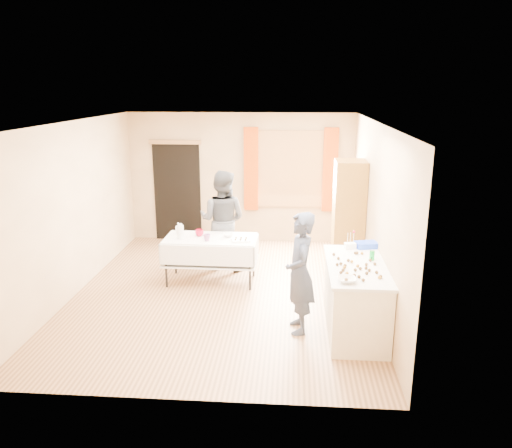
# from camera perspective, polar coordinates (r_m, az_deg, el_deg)

# --- Properties ---
(floor) EXTENTS (4.50, 5.50, 0.02)m
(floor) POSITION_cam_1_polar(r_m,az_deg,el_deg) (7.84, -3.82, -7.90)
(floor) COLOR #9E7047
(floor) RESTS_ON ground
(ceiling) EXTENTS (4.50, 5.50, 0.02)m
(ceiling) POSITION_cam_1_polar(r_m,az_deg,el_deg) (7.21, -4.20, 11.58)
(ceiling) COLOR white
(ceiling) RESTS_ON floor
(wall_back) EXTENTS (4.50, 0.02, 2.60)m
(wall_back) POSITION_cam_1_polar(r_m,az_deg,el_deg) (10.09, -1.77, 5.25)
(wall_back) COLOR tan
(wall_back) RESTS_ON floor
(wall_front) EXTENTS (4.50, 0.02, 2.60)m
(wall_front) POSITION_cam_1_polar(r_m,az_deg,el_deg) (4.83, -8.67, -6.58)
(wall_front) COLOR tan
(wall_front) RESTS_ON floor
(wall_left) EXTENTS (0.02, 5.50, 2.60)m
(wall_left) POSITION_cam_1_polar(r_m,az_deg,el_deg) (8.05, -20.14, 1.64)
(wall_left) COLOR tan
(wall_left) RESTS_ON floor
(wall_right) EXTENTS (0.02, 5.50, 2.60)m
(wall_right) POSITION_cam_1_polar(r_m,az_deg,el_deg) (7.44, 13.51, 1.08)
(wall_right) COLOR tan
(wall_right) RESTS_ON floor
(window_frame) EXTENTS (1.32, 0.06, 1.52)m
(window_frame) POSITION_cam_1_polar(r_m,az_deg,el_deg) (9.96, 3.96, 6.25)
(window_frame) COLOR olive
(window_frame) RESTS_ON wall_back
(window_pane) EXTENTS (1.20, 0.02, 1.40)m
(window_pane) POSITION_cam_1_polar(r_m,az_deg,el_deg) (9.95, 3.96, 6.24)
(window_pane) COLOR white
(window_pane) RESTS_ON wall_back
(curtain_left) EXTENTS (0.28, 0.06, 1.65)m
(curtain_left) POSITION_cam_1_polar(r_m,az_deg,el_deg) (9.95, -0.57, 6.28)
(curtain_left) COLOR #B43C07
(curtain_left) RESTS_ON wall_back
(curtain_right) EXTENTS (0.28, 0.06, 1.65)m
(curtain_right) POSITION_cam_1_polar(r_m,az_deg,el_deg) (9.94, 8.48, 6.10)
(curtain_right) COLOR #B43C07
(curtain_right) RESTS_ON wall_back
(doorway) EXTENTS (0.95, 0.04, 2.00)m
(doorway) POSITION_cam_1_polar(r_m,az_deg,el_deg) (10.34, -8.98, 3.62)
(doorway) COLOR black
(doorway) RESTS_ON floor
(door_lintel) EXTENTS (1.05, 0.06, 0.08)m
(door_lintel) POSITION_cam_1_polar(r_m,az_deg,el_deg) (10.15, -9.26, 9.23)
(door_lintel) COLOR olive
(door_lintel) RESTS_ON wall_back
(cabinet) EXTENTS (0.50, 0.60, 1.93)m
(cabinet) POSITION_cam_1_polar(r_m,az_deg,el_deg) (8.48, 10.50, 0.68)
(cabinet) COLOR brown
(cabinet) RESTS_ON floor
(counter) EXTENTS (0.76, 1.60, 0.91)m
(counter) POSITION_cam_1_polar(r_m,az_deg,el_deg) (6.65, 11.29, -8.27)
(counter) COLOR beige
(counter) RESTS_ON floor
(party_table) EXTENTS (1.50, 0.78, 0.75)m
(party_table) POSITION_cam_1_polar(r_m,az_deg,el_deg) (8.12, -5.18, -3.61)
(party_table) COLOR black
(party_table) RESTS_ON floor
(chair) EXTENTS (0.49, 0.49, 0.95)m
(chair) POSITION_cam_1_polar(r_m,az_deg,el_deg) (9.18, -3.53, -2.36)
(chair) COLOR black
(chair) RESTS_ON floor
(girl) EXTENTS (0.69, 0.54, 1.59)m
(girl) POSITION_cam_1_polar(r_m,az_deg,el_deg) (6.41, 5.04, -5.61)
(girl) COLOR #262C40
(girl) RESTS_ON floor
(woman) EXTENTS (1.11, 1.00, 1.73)m
(woman) POSITION_cam_1_polar(r_m,az_deg,el_deg) (8.62, -3.86, 0.46)
(woman) COLOR black
(woman) RESTS_ON floor
(soda_can) EXTENTS (0.09, 0.09, 0.12)m
(soda_can) POSITION_cam_1_polar(r_m,az_deg,el_deg) (6.67, 13.12, -3.53)
(soda_can) COLOR green
(soda_can) RESTS_ON counter
(mixing_bowl) EXTENTS (0.24, 0.24, 0.05)m
(mixing_bowl) POSITION_cam_1_polar(r_m,az_deg,el_deg) (5.89, 10.32, -6.28)
(mixing_bowl) COLOR white
(mixing_bowl) RESTS_ON counter
(foam_block) EXTENTS (0.17, 0.13, 0.08)m
(foam_block) POSITION_cam_1_polar(r_m,az_deg,el_deg) (7.07, 10.71, -2.47)
(foam_block) COLOR white
(foam_block) RESTS_ON counter
(blue_basket) EXTENTS (0.34, 0.26, 0.08)m
(blue_basket) POSITION_cam_1_polar(r_m,az_deg,el_deg) (7.16, 12.50, -2.34)
(blue_basket) COLOR blue
(blue_basket) RESTS_ON counter
(pitcher) EXTENTS (0.14, 0.14, 0.22)m
(pitcher) POSITION_cam_1_polar(r_m,az_deg,el_deg) (8.00, -8.65, -0.92)
(pitcher) COLOR silver
(pitcher) RESTS_ON party_table
(cup_red) EXTENTS (0.17, 0.17, 0.11)m
(cup_red) POSITION_cam_1_polar(r_m,az_deg,el_deg) (8.12, -6.49, -1.01)
(cup_red) COLOR #AE0825
(cup_red) RESTS_ON party_table
(cup_rainbow) EXTENTS (0.13, 0.13, 0.11)m
(cup_rainbow) POSITION_cam_1_polar(r_m,az_deg,el_deg) (7.86, -5.65, -1.55)
(cup_rainbow) COLOR red
(cup_rainbow) RESTS_ON party_table
(small_bowl) EXTENTS (0.23, 0.23, 0.05)m
(small_bowl) POSITION_cam_1_polar(r_m,az_deg,el_deg) (8.06, -3.17, -1.27)
(small_bowl) COLOR white
(small_bowl) RESTS_ON party_table
(pastry_tray) EXTENTS (0.32, 0.26, 0.02)m
(pastry_tray) POSITION_cam_1_polar(r_m,az_deg,el_deg) (7.83, -1.74, -1.86)
(pastry_tray) COLOR white
(pastry_tray) RESTS_ON party_table
(bottle) EXTENTS (0.11, 0.11, 0.19)m
(bottle) POSITION_cam_1_polar(r_m,az_deg,el_deg) (8.27, -8.88, -0.50)
(bottle) COLOR white
(bottle) RESTS_ON party_table
(cake_balls) EXTENTS (0.53, 1.03, 0.04)m
(cake_balls) POSITION_cam_1_polar(r_m,az_deg,el_deg) (6.31, 11.34, -4.90)
(cake_balls) COLOR #3F2314
(cake_balls) RESTS_ON counter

